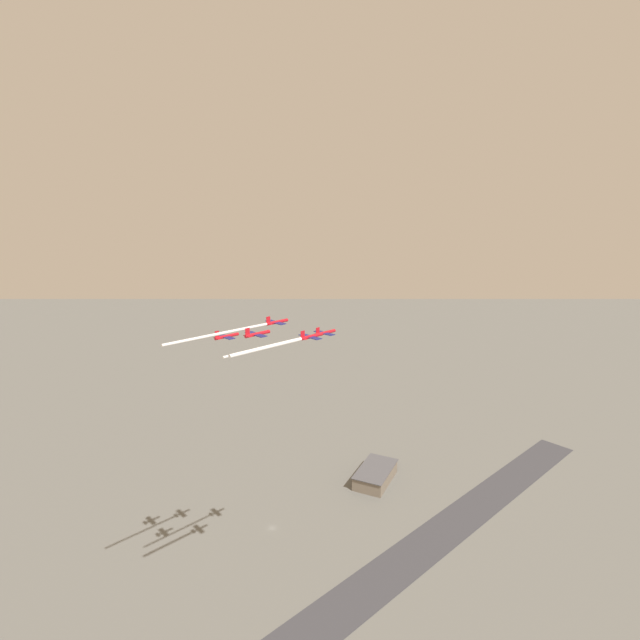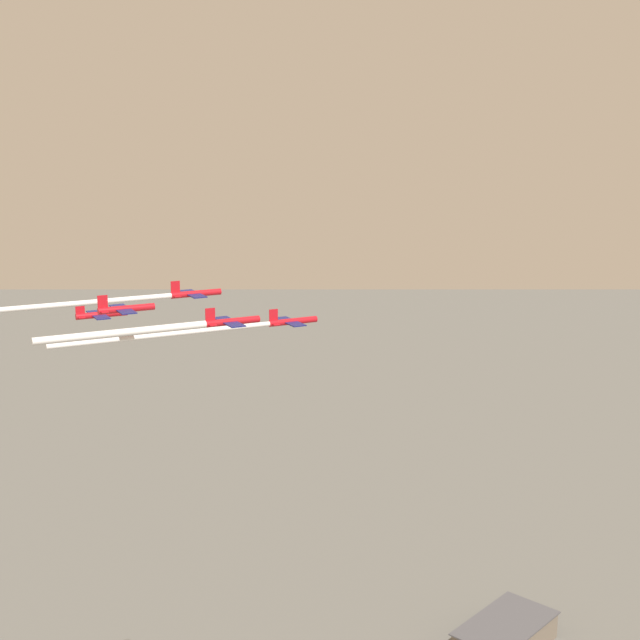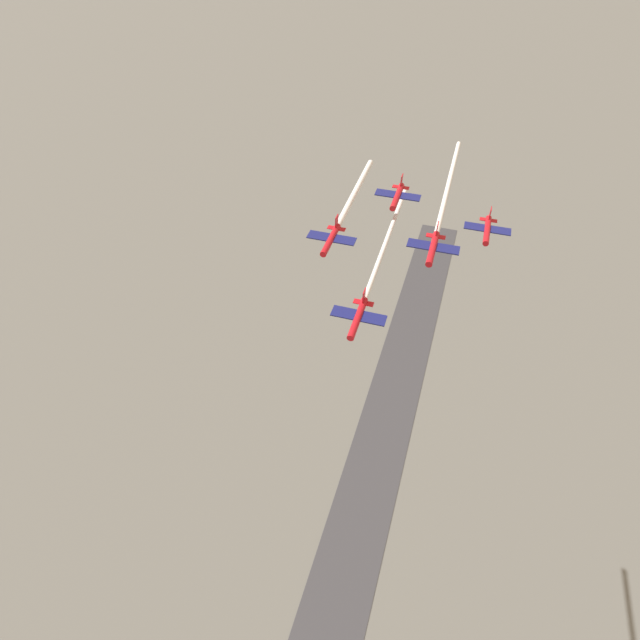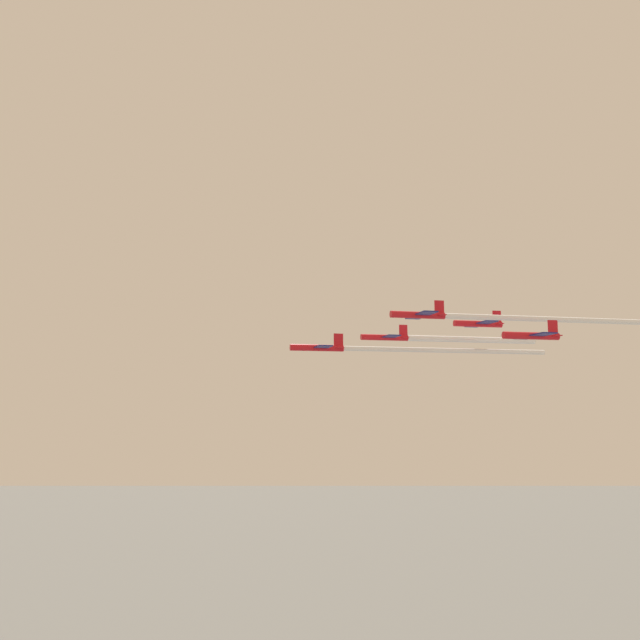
% 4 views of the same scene
% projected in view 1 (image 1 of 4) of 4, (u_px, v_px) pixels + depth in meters
% --- Properties ---
extents(ground_plane, '(3000.00, 3000.00, 0.00)m').
position_uv_depth(ground_plane, '(272.00, 528.00, 292.30)').
color(ground_plane, '#60605B').
extents(runway_strip, '(478.22, 209.47, 0.20)m').
position_uv_depth(runway_strip, '(325.00, 622.00, 226.19)').
color(runway_strip, '#38383D').
rests_on(runway_strip, ground_plane).
extents(hangar, '(37.87, 20.98, 9.66)m').
position_uv_depth(hangar, '(375.00, 475.00, 340.79)').
color(hangar, '#726656').
rests_on(hangar, ground_plane).
extents(jet_0, '(10.10, 9.83, 3.42)m').
position_uv_depth(jet_0, '(325.00, 333.00, 195.10)').
color(jet_0, red).
extents(jet_1, '(10.10, 9.83, 3.42)m').
position_uv_depth(jet_1, '(276.00, 322.00, 189.63)').
color(jet_1, red).
extents(jet_2, '(10.10, 9.83, 3.42)m').
position_uv_depth(jet_2, '(311.00, 336.00, 176.47)').
color(jet_2, red).
extents(jet_3, '(10.10, 9.83, 3.42)m').
position_uv_depth(jet_3, '(226.00, 336.00, 186.36)').
color(jet_3, red).
extents(jet_4, '(10.10, 9.83, 3.42)m').
position_uv_depth(jet_4, '(257.00, 334.00, 171.73)').
color(jet_4, red).
extents(smoke_trail_0, '(39.66, 15.78, 0.94)m').
position_uv_depth(smoke_trail_0, '(273.00, 345.00, 177.80)').
color(smoke_trail_0, white).
extents(smoke_trail_1, '(39.55, 15.81, 1.02)m').
position_uv_depth(smoke_trail_1, '(218.00, 334.00, 172.37)').
color(smoke_trail_1, white).
extents(smoke_trail_2, '(27.95, 11.63, 1.29)m').
position_uv_depth(smoke_trail_2, '(267.00, 347.00, 163.42)').
color(smoke_trail_2, white).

